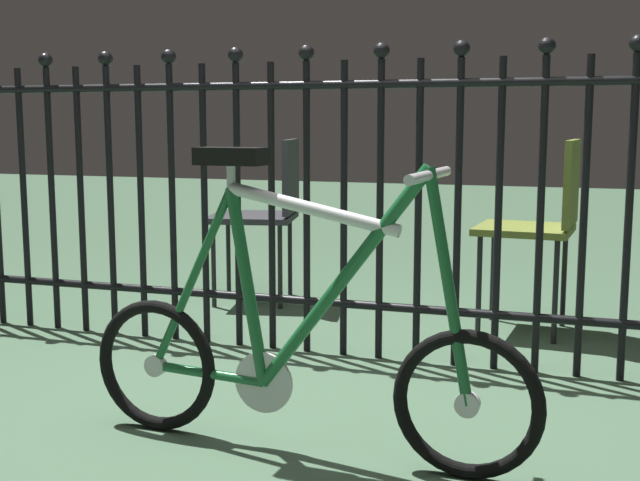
% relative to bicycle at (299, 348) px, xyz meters
% --- Properties ---
extents(ground_plane, '(20.00, 20.00, 0.00)m').
position_rel_bicycle_xyz_m(ground_plane, '(-0.17, 0.20, -0.31)').
color(ground_plane, '#425F47').
extents(iron_fence, '(4.64, 0.07, 1.29)m').
position_rel_bicycle_xyz_m(iron_fence, '(-0.22, 0.99, 0.35)').
color(iron_fence, black).
rests_on(iron_fence, ground).
extents(bicycle, '(1.36, 0.40, 0.87)m').
position_rel_bicycle_xyz_m(bicycle, '(0.00, 0.00, 0.00)').
color(bicycle, black).
rests_on(bicycle, ground).
extents(chair_olive, '(0.44, 0.43, 0.86)m').
position_rel_bicycle_xyz_m(chair_olive, '(0.56, 1.60, 0.22)').
color(chair_olive, black).
rests_on(chair_olive, ground).
extents(chair_charcoal, '(0.51, 0.51, 0.85)m').
position_rel_bicycle_xyz_m(chair_charcoal, '(-0.84, 1.83, 0.21)').
color(chair_charcoal, black).
rests_on(chair_charcoal, ground).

